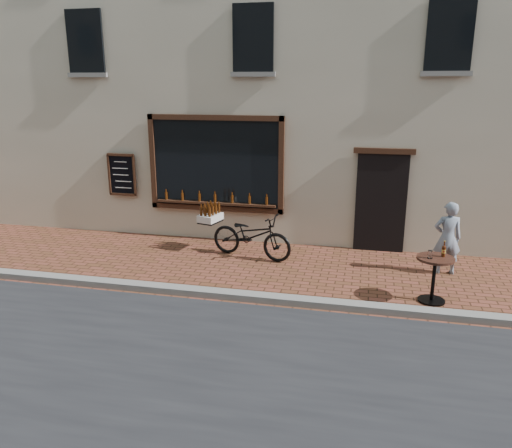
# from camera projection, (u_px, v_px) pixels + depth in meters

# --- Properties ---
(ground) EXTENTS (90.00, 90.00, 0.00)m
(ground) POSITION_uv_depth(u_px,v_px,m) (265.00, 306.00, 8.50)
(ground) COLOR #58311C
(ground) RESTS_ON ground
(kerb) EXTENTS (90.00, 0.25, 0.12)m
(kerb) POSITION_uv_depth(u_px,v_px,m) (267.00, 298.00, 8.67)
(kerb) COLOR slate
(kerb) RESTS_ON ground
(shop_building) EXTENTS (28.00, 6.20, 10.00)m
(shop_building) POSITION_uv_depth(u_px,v_px,m) (315.00, 31.00, 13.23)
(shop_building) COLOR beige
(shop_building) RESTS_ON ground
(cargo_bicycle) EXTENTS (2.24, 1.12, 1.05)m
(cargo_bicycle) POSITION_uv_depth(u_px,v_px,m) (250.00, 235.00, 10.78)
(cargo_bicycle) COLOR black
(cargo_bicycle) RESTS_ON ground
(bistro_table) EXTENTS (0.63, 0.63, 1.09)m
(bistro_table) POSITION_uv_depth(u_px,v_px,m) (435.00, 270.00, 8.53)
(bistro_table) COLOR black
(bistro_table) RESTS_ON ground
(pedestrian) EXTENTS (0.57, 0.41, 1.46)m
(pedestrian) POSITION_uv_depth(u_px,v_px,m) (447.00, 238.00, 9.79)
(pedestrian) COLOR gray
(pedestrian) RESTS_ON ground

